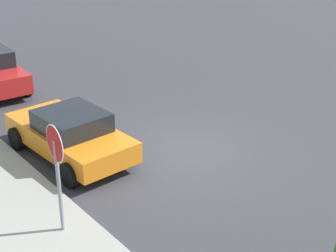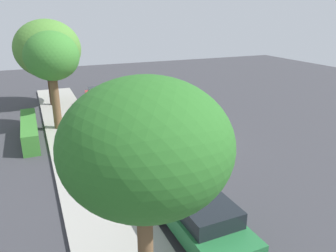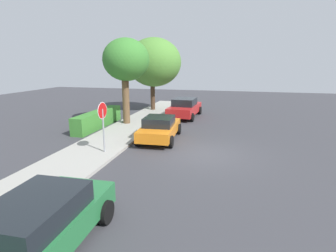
{
  "view_description": "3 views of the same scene",
  "coord_description": "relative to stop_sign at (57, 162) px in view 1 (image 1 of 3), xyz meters",
  "views": [
    {
      "loc": [
        -9.57,
        8.43,
        6.47
      ],
      "look_at": [
        -0.67,
        1.34,
        1.36
      ],
      "focal_mm": 55.0,
      "sensor_mm": 36.0,
      "label": 1
    },
    {
      "loc": [
        -15.34,
        7.24,
        6.82
      ],
      "look_at": [
        -0.36,
        0.86,
        1.16
      ],
      "focal_mm": 35.0,
      "sensor_mm": 36.0,
      "label": 2
    },
    {
      "loc": [
        -11.99,
        -1.16,
        4.23
      ],
      "look_at": [
        -0.93,
        1.61,
        1.49
      ],
      "focal_mm": 28.0,
      "sensor_mm": 36.0,
      "label": 3
    }
  ],
  "objects": [
    {
      "name": "stop_sign",
      "position": [
        0.0,
        0.0,
        0.0
      ],
      "size": [
        0.78,
        0.08,
        2.51
      ],
      "color": "gray",
      "rests_on": "ground_plane"
    },
    {
      "name": "sidewalk_curb",
      "position": [
        1.28,
        0.75,
        -1.65
      ],
      "size": [
        32.0,
        2.85,
        0.14
      ],
      "primitive_type": "cube",
      "color": "#9E9B93",
      "rests_on": "ground_plane"
    },
    {
      "name": "ground_plane",
      "position": [
        1.28,
        -4.62,
        -1.72
      ],
      "size": [
        60.0,
        60.0,
        0.0
      ],
      "primitive_type": "plane",
      "color": "#38383D"
    },
    {
      "name": "parked_car_orange",
      "position": [
        3.02,
        -1.86,
        -1.04
      ],
      "size": [
        4.12,
        2.15,
        1.35
      ],
      "color": "orange",
      "rests_on": "ground_plane"
    }
  ]
}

